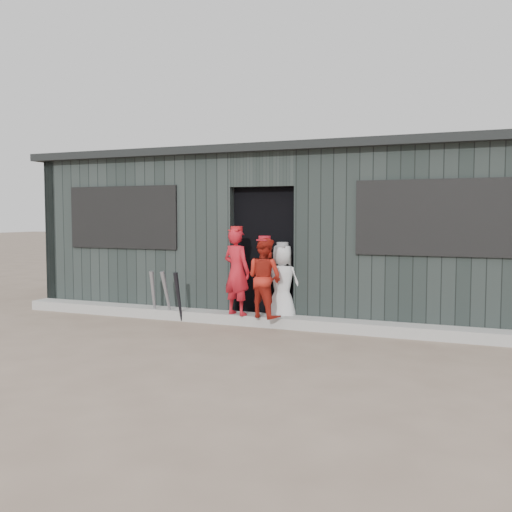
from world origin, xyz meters
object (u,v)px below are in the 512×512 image
at_px(bat_mid, 167,296).
at_px(bat_right, 179,297).
at_px(player_red_left, 237,272).
at_px(player_grey_back, 282,284).
at_px(bat_left, 153,295).
at_px(dugout, 294,233).
at_px(player_red_right, 265,278).

distance_m(bat_mid, bat_right, 0.24).
relative_size(player_red_left, player_grey_back, 1.07).
distance_m(bat_left, bat_mid, 0.27).
distance_m(bat_left, bat_right, 0.50).
relative_size(player_red_left, dugout, 0.15).
height_order(player_grey_back, dugout, dugout).
bearing_deg(dugout, bat_mid, -126.58).
bearing_deg(bat_mid, player_red_left, 3.34).
distance_m(player_red_right, player_grey_back, 0.40).
bearing_deg(player_red_right, bat_right, 24.11).
bearing_deg(player_red_right, bat_mid, 21.87).
bearing_deg(player_red_right, player_grey_back, -89.83).
bearing_deg(bat_left, player_red_right, -1.06).
relative_size(bat_mid, player_grey_back, 0.65).
xyz_separation_m(player_red_left, player_red_right, (0.45, -0.06, -0.06)).
relative_size(bat_left, player_red_right, 0.66).
bearing_deg(dugout, player_red_right, -84.17).
relative_size(bat_left, dugout, 0.09).
relative_size(bat_left, player_grey_back, 0.63).
distance_m(bat_right, dugout, 2.41).
height_order(bat_right, dugout, dugout).
xyz_separation_m(player_grey_back, dugout, (-0.33, 1.50, 0.70)).
xyz_separation_m(player_red_right, dugout, (-0.19, 1.85, 0.58)).
height_order(bat_left, player_red_right, player_red_right).
xyz_separation_m(bat_mid, player_red_right, (1.57, 0.01, 0.33)).
distance_m(bat_right, player_red_left, 0.99).
xyz_separation_m(bat_left, player_grey_back, (1.97, 0.32, 0.21)).
bearing_deg(player_grey_back, dugout, -79.25).
relative_size(bat_right, dugout, 0.09).
bearing_deg(player_red_left, player_red_right, -168.14).
height_order(bat_mid, player_red_right, player_red_right).
distance_m(bat_right, player_red_right, 1.38).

